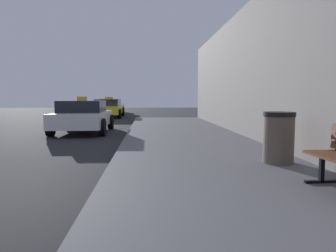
{
  "coord_description": "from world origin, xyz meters",
  "views": [
    {
      "loc": [
        2.75,
        -3.6,
        1.39
      ],
      "look_at": [
        3.18,
        3.25,
        0.77
      ],
      "focal_mm": 33.62,
      "sensor_mm": 36.0,
      "label": 1
    }
  ],
  "objects_px": {
    "trash_bin": "(279,137)",
    "car_yellow": "(108,108)",
    "car_silver": "(111,106)",
    "car_white": "(83,116)"
  },
  "relations": [
    {
      "from": "trash_bin",
      "to": "car_yellow",
      "type": "relative_size",
      "value": 0.21
    },
    {
      "from": "trash_bin",
      "to": "car_silver",
      "type": "bearing_deg",
      "value": 104.38
    },
    {
      "from": "car_white",
      "to": "car_yellow",
      "type": "xyz_separation_m",
      "value": [
        -0.23,
        9.67,
        0.0
      ]
    },
    {
      "from": "car_white",
      "to": "car_silver",
      "type": "relative_size",
      "value": 0.88
    },
    {
      "from": "trash_bin",
      "to": "car_silver",
      "type": "distance_m",
      "value": 23.35
    },
    {
      "from": "car_yellow",
      "to": "car_silver",
      "type": "xyz_separation_m",
      "value": [
        -0.5,
        6.03,
        0.0
      ]
    },
    {
      "from": "trash_bin",
      "to": "car_white",
      "type": "relative_size",
      "value": 0.24
    },
    {
      "from": "car_silver",
      "to": "car_white",
      "type": "bearing_deg",
      "value": -87.32
    },
    {
      "from": "trash_bin",
      "to": "car_silver",
      "type": "height_order",
      "value": "car_silver"
    },
    {
      "from": "trash_bin",
      "to": "car_yellow",
      "type": "xyz_separation_m",
      "value": [
        -5.29,
        16.59,
        0.01
      ]
    }
  ]
}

